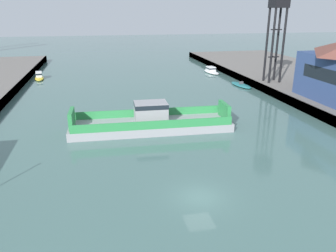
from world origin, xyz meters
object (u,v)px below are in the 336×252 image
at_px(moored_boat_mid_left, 39,76).
at_px(moored_boat_near_right, 241,85).
at_px(crane_tower, 278,12).
at_px(moored_boat_near_left, 211,70).
at_px(chain_ferry, 151,122).

bearing_deg(moored_boat_mid_left, moored_boat_near_right, -21.72).
bearing_deg(crane_tower, moored_boat_near_left, 106.07).
bearing_deg(crane_tower, moored_boat_mid_left, 156.74).
relative_size(chain_ferry, moored_boat_near_left, 2.81).
bearing_deg(moored_boat_mid_left, crane_tower, -23.26).
bearing_deg(moored_boat_mid_left, moored_boat_near_left, -0.49).
xyz_separation_m(chain_ferry, crane_tower, (28.27, 19.77, 13.88)).
bearing_deg(moored_boat_near_right, moored_boat_mid_left, 158.28).
xyz_separation_m(moored_boat_mid_left, crane_tower, (48.49, -20.85, 14.41)).
bearing_deg(chain_ferry, moored_boat_mid_left, 116.46).
bearing_deg(moored_boat_near_right, chain_ferry, -134.99).
relative_size(moored_boat_near_right, crane_tower, 0.42).
relative_size(moored_boat_mid_left, crane_tower, 0.40).
xyz_separation_m(chain_ferry, moored_boat_near_right, (23.28, 23.29, -0.90)).
distance_m(chain_ferry, moored_boat_near_right, 32.95).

